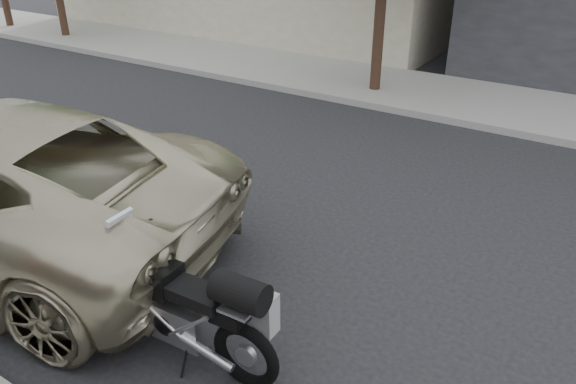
# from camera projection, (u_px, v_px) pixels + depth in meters

# --- Properties ---
(ground) EXTENTS (120.00, 120.00, 0.00)m
(ground) POSITION_uv_depth(u_px,v_px,m) (322.00, 232.00, 7.65)
(ground) COLOR black
(ground) RESTS_ON ground
(far_sidewalk) EXTENTS (44.00, 3.00, 0.15)m
(far_sidewalk) POSITION_uv_depth(u_px,v_px,m) (466.00, 100.00, 12.48)
(far_sidewalk) COLOR gray
(far_sidewalk) RESTS_ON ground
(motorcycle) EXTENTS (2.26, 0.79, 1.43)m
(motorcycle) POSITION_uv_depth(u_px,v_px,m) (191.00, 307.00, 5.26)
(motorcycle) COLOR black
(motorcycle) RESTS_ON ground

